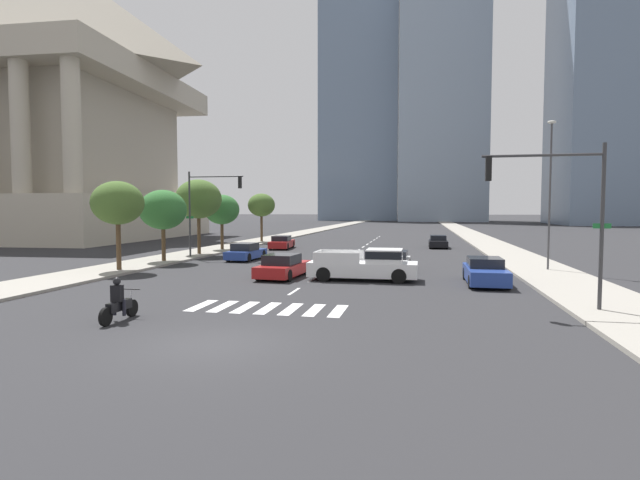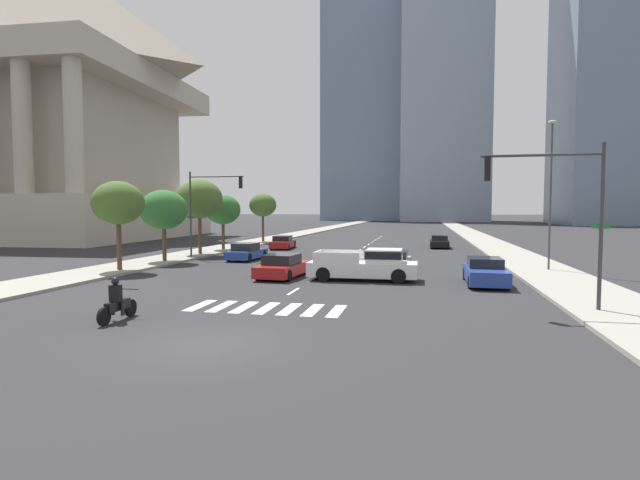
{
  "view_description": "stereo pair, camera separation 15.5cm",
  "coord_description": "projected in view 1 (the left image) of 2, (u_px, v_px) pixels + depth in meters",
  "views": [
    {
      "loc": [
        5.64,
        -12.8,
        3.72
      ],
      "look_at": [
        0.0,
        15.2,
        2.0
      ],
      "focal_mm": 28.12,
      "sensor_mm": 36.0,
      "label": 1
    },
    {
      "loc": [
        5.79,
        -12.76,
        3.72
      ],
      "look_at": [
        0.0,
        15.2,
        2.0
      ],
      "focal_mm": 28.12,
      "sensor_mm": 36.0,
      "label": 2
    }
  ],
  "objects": [
    {
      "name": "street_tree_fifth",
      "position": [
        261.0,
        205.0,
        56.6
      ],
      "size": [
        3.06,
        3.06,
        5.42
      ],
      "color": "#4C3823",
      "rests_on": "sidewalk_west"
    },
    {
      "name": "street_tree_fourth",
      "position": [
        222.0,
        210.0,
        45.35
      ],
      "size": [
        3.16,
        3.16,
        4.95
      ],
      "color": "#4C3823",
      "rests_on": "sidewalk_west"
    },
    {
      "name": "sedan_red_3",
      "position": [
        283.0,
        267.0,
        27.57
      ],
      "size": [
        2.2,
        4.63,
        1.3
      ],
      "rotation": [
        0.0,
        0.0,
        1.49
      ],
      "color": "maroon",
      "rests_on": "ground"
    },
    {
      "name": "pickup_truck",
      "position": [
        368.0,
        265.0,
        26.42
      ],
      "size": [
        5.7,
        2.14,
        1.67
      ],
      "rotation": [
        0.0,
        0.0,
        -0.0
      ],
      "color": "silver",
      "rests_on": "ground"
    },
    {
      "name": "traffic_signal_near",
      "position": [
        557.0,
        196.0,
        18.03
      ],
      "size": [
        4.45,
        0.28,
        5.94
      ],
      "rotation": [
        0.0,
        0.0,
        3.14
      ],
      "color": "#333335",
      "rests_on": "sidewalk_east"
    },
    {
      "name": "sidewalk_west",
      "position": [
        214.0,
        250.0,
        45.74
      ],
      "size": [
        4.0,
        260.0,
        0.15
      ],
      "primitive_type": "cube",
      "color": "gray",
      "rests_on": "ground"
    },
    {
      "name": "street_tree_nearest",
      "position": [
        118.0,
        203.0,
        29.76
      ],
      "size": [
        3.05,
        3.05,
        5.29
      ],
      "color": "#4C3823",
      "rests_on": "sidewalk_west"
    },
    {
      "name": "sedan_blue_1",
      "position": [
        246.0,
        252.0,
        37.13
      ],
      "size": [
        1.96,
        4.36,
        1.27
      ],
      "rotation": [
        0.0,
        0.0,
        1.51
      ],
      "color": "navy",
      "rests_on": "ground"
    },
    {
      "name": "motorcycle_lead",
      "position": [
        119.0,
        304.0,
        16.7
      ],
      "size": [
        0.7,
        2.08,
        1.49
      ],
      "rotation": [
        0.0,
        0.0,
        1.57
      ],
      "color": "black",
      "rests_on": "ground"
    },
    {
      "name": "crosswalk_near",
      "position": [
        268.0,
        308.0,
        18.94
      ],
      "size": [
        5.85,
        2.32,
        0.01
      ],
      "color": "silver",
      "rests_on": "ground"
    },
    {
      "name": "street_tree_third",
      "position": [
        198.0,
        199.0,
        40.57
      ],
      "size": [
        3.72,
        3.72,
        6.03
      ],
      "color": "#4C3823",
      "rests_on": "sidewalk_west"
    },
    {
      "name": "street_tree_second",
      "position": [
        163.0,
        210.0,
        35.01
      ],
      "size": [
        3.26,
        3.26,
        4.97
      ],
      "color": "#4C3823",
      "rests_on": "sidewalk_west"
    },
    {
      "name": "lane_divider_center",
      "position": [
        358.0,
        250.0,
        46.34
      ],
      "size": [
        0.14,
        50.0,
        0.01
      ],
      "color": "silver",
      "rests_on": "ground"
    },
    {
      "name": "office_tower_center_skyline",
      "position": [
        444.0,
        35.0,
        162.17
      ],
      "size": [
        27.25,
        24.7,
        131.15
      ],
      "color": "#8C9EB2",
      "rests_on": "ground"
    },
    {
      "name": "sedan_red_0",
      "position": [
        282.0,
        243.0,
        48.01
      ],
      "size": [
        2.16,
        4.91,
        1.26
      ],
      "rotation": [
        0.0,
        0.0,
        1.66
      ],
      "color": "maroon",
      "rests_on": "ground"
    },
    {
      "name": "sedan_white_2",
      "position": [
        394.0,
        261.0,
        30.78
      ],
      "size": [
        1.96,
        4.28,
        1.2
      ],
      "rotation": [
        0.0,
        0.0,
        -1.61
      ],
      "color": "silver",
      "rests_on": "ground"
    },
    {
      "name": "office_tower_left_skyline",
      "position": [
        361.0,
        96.0,
        180.48
      ],
      "size": [
        27.3,
        23.95,
        97.3
      ],
      "color": "slate",
      "rests_on": "ground"
    },
    {
      "name": "street_lamp_east",
      "position": [
        550.0,
        185.0,
        29.77
      ],
      "size": [
        0.5,
        0.24,
        8.85
      ],
      "color": "#3F3F42",
      "rests_on": "sidewalk_east"
    },
    {
      "name": "sedan_black_5",
      "position": [
        438.0,
        242.0,
        49.14
      ],
      "size": [
        1.78,
        4.3,
        1.22
      ],
      "rotation": [
        0.0,
        0.0,
        -1.57
      ],
      "color": "black",
      "rests_on": "ground"
    },
    {
      "name": "sidewalk_east",
      "position": [
        511.0,
        255.0,
        40.67
      ],
      "size": [
        4.0,
        260.0,
        0.15
      ],
      "primitive_type": "cube",
      "color": "gray",
      "rests_on": "ground"
    },
    {
      "name": "traffic_signal_far",
      "position": [
        208.0,
        199.0,
        37.82
      ],
      "size": [
        4.62,
        0.28,
        6.47
      ],
      "color": "#333335",
      "rests_on": "sidewalk_west"
    },
    {
      "name": "sedan_blue_4",
      "position": [
        485.0,
        272.0,
        25.08
      ],
      "size": [
        1.89,
        4.64,
        1.32
      ],
      "rotation": [
        0.0,
        0.0,
        -1.57
      ],
      "color": "navy",
      "rests_on": "ground"
    },
    {
      "name": "ground_plane",
      "position": [
        212.0,
        344.0,
        13.86
      ],
      "size": [
        800.0,
        800.0,
        0.0
      ],
      "primitive_type": "plane",
      "color": "#28282B"
    },
    {
      "name": "war_memorial",
      "position": [
        43.0,
        90.0,
        65.49
      ],
      "size": [
        33.68,
        33.68,
        37.54
      ],
      "rotation": [
        0.0,
        0.0,
        0.04
      ],
      "color": "#BCB29E",
      "rests_on": "ground"
    }
  ]
}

